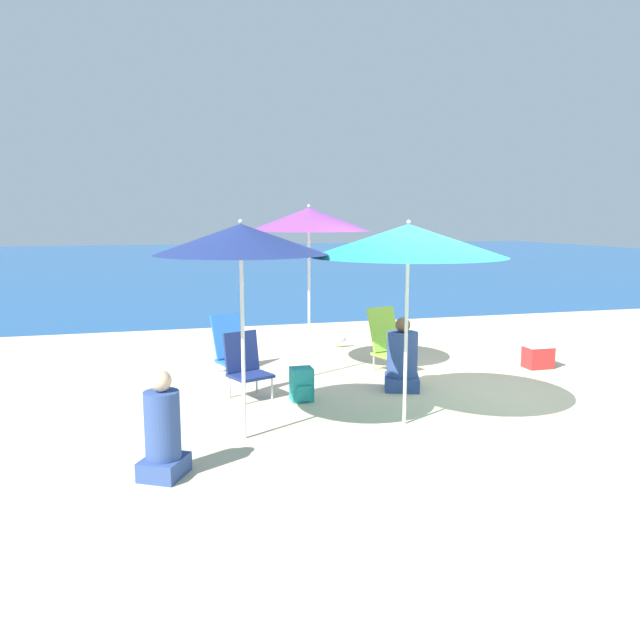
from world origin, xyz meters
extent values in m
plane|color=beige|center=(0.00, 0.00, 0.00)|extent=(60.00, 60.00, 0.00)
cube|color=#1E5699|center=(0.00, 25.93, 0.00)|extent=(60.00, 40.00, 0.01)
cylinder|color=white|center=(-0.95, -0.33, 0.86)|extent=(0.04, 0.04, 1.71)
cone|color=teal|center=(-0.95, -0.33, 1.87)|extent=(1.95, 1.95, 0.32)
sphere|color=white|center=(-0.95, -0.33, 2.05)|extent=(0.04, 0.04, 0.04)
cylinder|color=white|center=(-1.42, 1.81, 0.96)|extent=(0.04, 0.04, 1.93)
cone|color=purple|center=(-1.42, 1.81, 2.08)|extent=(1.57, 1.57, 0.30)
sphere|color=white|center=(-1.42, 1.81, 2.24)|extent=(0.04, 0.04, 0.04)
cylinder|color=white|center=(-2.60, -0.33, 0.88)|extent=(0.04, 0.04, 1.76)
cone|color=navy|center=(-2.60, -0.33, 1.90)|extent=(1.59, 1.59, 0.28)
sphere|color=white|center=(-2.60, -0.33, 2.06)|extent=(0.04, 0.04, 0.04)
cylinder|color=silver|center=(-0.36, 1.55, 0.11)|extent=(0.02, 0.02, 0.22)
cylinder|color=silver|center=(0.00, 1.66, 0.11)|extent=(0.02, 0.02, 0.22)
cylinder|color=silver|center=(-0.47, 1.90, 0.11)|extent=(0.02, 0.02, 0.22)
cylinder|color=silver|center=(-0.11, 2.02, 0.11)|extent=(0.02, 0.02, 0.22)
cube|color=#8ECC3D|center=(-0.23, 1.78, 0.24)|extent=(0.55, 0.55, 0.04)
cube|color=#8ECC3D|center=(-0.30, 1.99, 0.56)|extent=(0.49, 0.34, 0.60)
cylinder|color=silver|center=(-2.48, 2.03, 0.07)|extent=(0.02, 0.02, 0.14)
cylinder|color=silver|center=(-2.13, 2.14, 0.07)|extent=(0.02, 0.02, 0.14)
cylinder|color=silver|center=(-2.58, 2.36, 0.07)|extent=(0.02, 0.02, 0.14)
cylinder|color=silver|center=(-2.23, 2.47, 0.07)|extent=(0.02, 0.02, 0.14)
cube|color=blue|center=(-2.36, 2.25, 0.16)|extent=(0.53, 0.51, 0.04)
cube|color=blue|center=(-2.42, 2.44, 0.49)|extent=(0.48, 0.36, 0.59)
cylinder|color=silver|center=(-2.44, 0.76, 0.13)|extent=(0.02, 0.02, 0.26)
cylinder|color=silver|center=(-2.10, 0.91, 0.13)|extent=(0.02, 0.02, 0.26)
cylinder|color=silver|center=(-2.57, 1.08, 0.13)|extent=(0.02, 0.02, 0.26)
cylinder|color=silver|center=(-2.22, 1.22, 0.13)|extent=(0.02, 0.02, 0.26)
cube|color=navy|center=(-2.33, 0.99, 0.27)|extent=(0.56, 0.54, 0.04)
cube|color=navy|center=(-2.41, 1.18, 0.53)|extent=(0.45, 0.26, 0.47)
cube|color=#334C8C|center=(-0.46, 0.93, 0.08)|extent=(0.56, 0.60, 0.16)
cylinder|color=#334C8C|center=(-0.46, 0.93, 0.44)|extent=(0.38, 0.38, 0.55)
sphere|color=brown|center=(-0.46, 0.93, 0.80)|extent=(0.18, 0.18, 0.18)
cube|color=#334C8C|center=(-3.36, -1.05, 0.08)|extent=(0.46, 0.48, 0.16)
cylinder|color=#334C8C|center=(-3.36, -1.05, 0.44)|extent=(0.29, 0.29, 0.56)
sphere|color=beige|center=(-3.36, -1.05, 0.80)|extent=(0.17, 0.17, 0.17)
cube|color=teal|center=(-1.78, 0.76, 0.19)|extent=(0.25, 0.23, 0.39)
cube|color=teal|center=(-1.78, 0.63, 0.12)|extent=(0.17, 0.03, 0.17)
cube|color=#B72828|center=(1.82, 1.44, 0.15)|extent=(0.37, 0.27, 0.30)
cube|color=white|center=(1.82, 1.44, 0.34)|extent=(0.38, 0.28, 0.08)
cylinder|color=gold|center=(-0.52, 3.52, 0.04)|extent=(0.01, 0.01, 0.07)
cylinder|color=gold|center=(-0.47, 3.52, 0.04)|extent=(0.01, 0.01, 0.07)
ellipsoid|color=white|center=(-0.50, 3.52, 0.14)|extent=(0.26, 0.11, 0.13)
sphere|color=white|center=(-0.39, 3.52, 0.19)|extent=(0.07, 0.07, 0.07)
camera|label=1|loc=(-3.39, -6.05, 2.09)|focal=35.00mm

